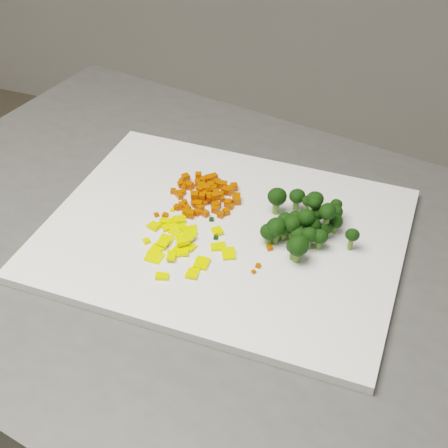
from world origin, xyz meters
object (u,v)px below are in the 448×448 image
(carrot_pile, at_px, (204,189))
(broccoli_pile, at_px, (312,215))
(cutting_board, at_px, (224,233))
(counter_block, at_px, (213,431))
(pepper_pile, at_px, (183,243))

(carrot_pile, bearing_deg, broccoli_pile, -7.90)
(cutting_board, bearing_deg, counter_block, -121.92)
(pepper_pile, distance_m, broccoli_pile, 0.17)
(cutting_board, relative_size, pepper_pile, 3.88)
(cutting_board, bearing_deg, broccoli_pile, 17.88)
(carrot_pile, xyz_separation_m, broccoli_pile, (0.16, -0.02, 0.01))
(counter_block, height_order, broccoli_pile, broccoli_pile)
(cutting_board, distance_m, pepper_pile, 0.07)
(counter_block, height_order, carrot_pile, carrot_pile)
(broccoli_pile, bearing_deg, cutting_board, -162.12)
(cutting_board, xyz_separation_m, broccoli_pile, (0.11, 0.04, 0.04))
(cutting_board, relative_size, carrot_pile, 4.50)
(counter_block, relative_size, pepper_pile, 8.11)
(counter_block, relative_size, broccoli_pile, 7.84)
(counter_block, distance_m, pepper_pile, 0.47)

